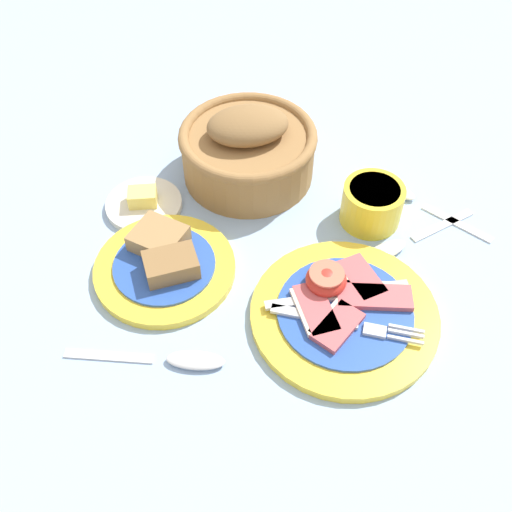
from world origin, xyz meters
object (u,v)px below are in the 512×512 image
(sugar_cup, at_px, (372,203))
(teaspoon_stray, at_px, (400,244))
(butter_dish, at_px, (144,203))
(teaspoon_by_saucer, at_px, (173,359))
(teaspoon_near_cup, at_px, (410,197))
(bread_plate, at_px, (165,263))
(bread_basket, at_px, (248,149))
(breakfast_plate, at_px, (343,310))

(sugar_cup, xyz_separation_m, teaspoon_stray, (0.04, -0.05, -0.03))
(butter_dish, xyz_separation_m, teaspoon_stray, (0.37, -0.03, -0.00))
(teaspoon_by_saucer, xyz_separation_m, teaspoon_near_cup, (0.29, 0.31, 0.00))
(bread_plate, height_order, bread_basket, bread_basket)
(bread_plate, height_order, sugar_cup, sugar_cup)
(bread_basket, height_order, teaspoon_by_saucer, bread_basket)
(bread_plate, relative_size, butter_dish, 1.70)
(bread_plate, relative_size, teaspoon_stray, 1.13)
(breakfast_plate, relative_size, bread_basket, 1.16)
(sugar_cup, bearing_deg, butter_dish, -177.62)
(breakfast_plate, xyz_separation_m, teaspoon_stray, (0.08, 0.12, -0.01))
(bread_plate, bearing_deg, sugar_cup, 24.77)
(breakfast_plate, height_order, teaspoon_stray, breakfast_plate)
(bread_plate, relative_size, teaspoon_near_cup, 1.08)
(teaspoon_near_cup, bearing_deg, butter_dish, 41.62)
(sugar_cup, distance_m, teaspoon_near_cup, 0.08)
(bread_basket, relative_size, butter_dish, 1.84)
(bread_plate, distance_m, bread_basket, 0.22)
(bread_plate, relative_size, sugar_cup, 2.20)
(bread_plate, height_order, teaspoon_near_cup, bread_plate)
(breakfast_plate, distance_m, teaspoon_near_cup, 0.24)
(bread_basket, bearing_deg, teaspoon_by_saucer, -98.14)
(sugar_cup, bearing_deg, bread_basket, 157.38)
(breakfast_plate, height_order, sugar_cup, sugar_cup)
(sugar_cup, xyz_separation_m, teaspoon_by_saucer, (-0.23, -0.26, -0.03))
(teaspoon_near_cup, distance_m, teaspoon_stray, 0.10)
(teaspoon_by_saucer, bearing_deg, bread_plate, 103.59)
(breakfast_plate, relative_size, butter_dish, 2.13)
(teaspoon_by_saucer, height_order, teaspoon_near_cup, same)
(sugar_cup, bearing_deg, teaspoon_stray, -48.99)
(breakfast_plate, bearing_deg, sugar_cup, 78.64)
(butter_dish, bearing_deg, breakfast_plate, -28.39)
(bread_basket, height_order, butter_dish, bread_basket)
(breakfast_plate, xyz_separation_m, bread_plate, (-0.23, 0.05, 0.00))
(sugar_cup, distance_m, bread_basket, 0.20)
(breakfast_plate, height_order, bread_basket, bread_basket)
(sugar_cup, height_order, teaspoon_by_saucer, sugar_cup)
(sugar_cup, height_order, teaspoon_stray, sugar_cup)
(bread_basket, bearing_deg, teaspoon_stray, -28.91)
(teaspoon_by_saucer, bearing_deg, teaspoon_near_cup, 44.52)
(butter_dish, bearing_deg, bread_basket, 32.45)
(sugar_cup, distance_m, teaspoon_stray, 0.07)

